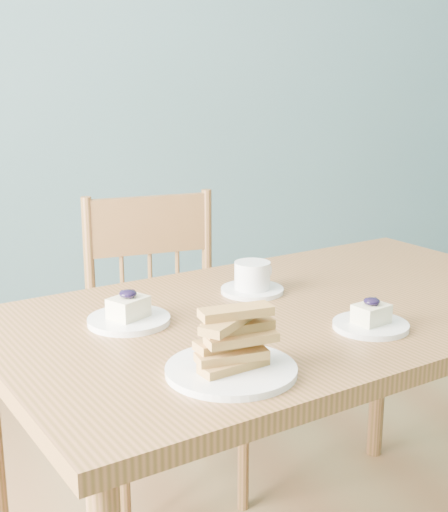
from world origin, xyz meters
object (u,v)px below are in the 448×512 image
object	(u,v)px
dining_table	(295,337)
biscotti_plate	(231,351)
dining_chair	(163,346)
coffee_cup	(253,279)
cheesecake_plate_far	(129,315)
cheesecake_plate_near	(371,320)

from	to	relation	value
dining_table	biscotti_plate	world-z (taller)	biscotti_plate
dining_chair	coffee_cup	size ratio (longest dim) A/B	5.89
dining_table	dining_chair	size ratio (longest dim) A/B	1.66
cheesecake_plate_far	dining_table	bearing A→B (deg)	-5.09
dining_chair	cheesecake_plate_far	world-z (taller)	dining_chair
dining_table	cheesecake_plate_far	bearing A→B (deg)	163.46
coffee_cup	biscotti_plate	size ratio (longest dim) A/B	0.64
cheesecake_plate_far	dining_chair	bearing A→B (deg)	66.18
dining_chair	cheesecake_plate_far	size ratio (longest dim) A/B	5.08
cheesecake_plate_near	dining_chair	bearing A→B (deg)	108.87
cheesecake_plate_near	biscotti_plate	world-z (taller)	biscotti_plate
dining_table	biscotti_plate	xyz separation A→B (m)	(-0.28, -0.29, 0.12)
dining_chair	biscotti_plate	world-z (taller)	dining_chair
dining_chair	cheesecake_plate_near	distance (m)	0.81
dining_chair	cheesecake_plate_near	bearing A→B (deg)	-70.15
dining_table	biscotti_plate	bearing A→B (deg)	-145.20
dining_table	coffee_cup	distance (m)	0.18
cheesecake_plate_near	cheesecake_plate_far	xyz separation A→B (m)	(-0.47, 0.22, 0.00)
coffee_cup	biscotti_plate	bearing A→B (deg)	-141.16
cheesecake_plate_far	biscotti_plate	bearing A→B (deg)	-71.80
cheesecake_plate_far	coffee_cup	distance (m)	0.35
dining_chair	coffee_cup	world-z (taller)	dining_chair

